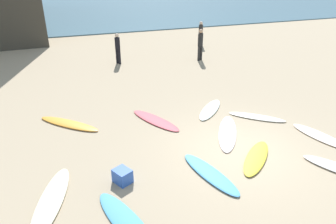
% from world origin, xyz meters
% --- Properties ---
extents(ground_plane, '(120.00, 120.00, 0.00)m').
position_xyz_m(ground_plane, '(0.00, 0.00, 0.00)').
color(ground_plane, tan).
extents(ocean_water, '(120.00, 40.00, 0.08)m').
position_xyz_m(ocean_water, '(0.00, 38.49, 0.04)').
color(ocean_water, '#426675').
rests_on(ocean_water, ground_plane).
extents(surfboard_0, '(1.04, 2.27, 0.09)m').
position_xyz_m(surfboard_0, '(-1.38, -0.77, 0.04)').
color(surfboard_0, '#4D9FE1').
rests_on(surfboard_0, ground_plane).
extents(surfboard_2, '(1.30, 2.59, 0.09)m').
position_xyz_m(surfboard_2, '(-5.47, -0.43, 0.04)').
color(surfboard_2, '#EEE5BF').
rests_on(surfboard_2, ground_plane).
extents(surfboard_3, '(1.78, 2.46, 0.06)m').
position_xyz_m(surfboard_3, '(0.19, 1.08, 0.03)').
color(surfboard_3, white).
rests_on(surfboard_3, ground_plane).
extents(surfboard_4, '(1.86, 1.81, 0.08)m').
position_xyz_m(surfboard_4, '(0.24, -0.53, 0.04)').
color(surfboard_4, yellow).
rests_on(surfboard_4, ground_plane).
extents(surfboard_5, '(1.51, 2.33, 0.07)m').
position_xyz_m(surfboard_5, '(-1.84, 2.76, 0.04)').
color(surfboard_5, '#DD515C').
rests_on(surfboard_5, ground_plane).
extents(surfboard_6, '(2.15, 2.10, 0.09)m').
position_xyz_m(surfboard_6, '(-4.82, 3.52, 0.04)').
color(surfboard_6, '#F9A236').
rests_on(surfboard_6, ground_plane).
extents(surfboard_7, '(1.80, 1.86, 0.08)m').
position_xyz_m(surfboard_7, '(0.45, 2.92, 0.04)').
color(surfboard_7, white).
rests_on(surfboard_7, ground_plane).
extents(surfboard_8, '(1.29, 2.47, 0.06)m').
position_xyz_m(surfboard_8, '(-3.90, -1.74, 0.03)').
color(surfboard_8, '#4B9FD2').
rests_on(surfboard_8, ground_plane).
extents(surfboard_9, '(1.90, 1.71, 0.07)m').
position_xyz_m(surfboard_9, '(1.80, 1.76, 0.03)').
color(surfboard_9, silver).
rests_on(surfboard_9, ground_plane).
extents(surfboard_10, '(1.04, 2.12, 0.07)m').
position_xyz_m(surfboard_10, '(2.96, -0.15, 0.03)').
color(surfboard_10, '#F5DDCA').
rests_on(surfboard_10, ground_plane).
extents(beachgoer_near, '(0.34, 0.32, 1.65)m').
position_xyz_m(beachgoer_near, '(4.43, 12.45, 0.91)').
color(beachgoer_near, black).
rests_on(beachgoer_near, ground_plane).
extents(beachgoer_mid, '(0.38, 0.38, 1.70)m').
position_xyz_m(beachgoer_mid, '(-1.68, 10.25, 0.95)').
color(beachgoer_mid, black).
rests_on(beachgoer_mid, ground_plane).
extents(beachgoer_far, '(0.37, 0.37, 1.81)m').
position_xyz_m(beachgoer_far, '(2.95, 9.32, 1.02)').
color(beachgoer_far, black).
rests_on(beachgoer_far, ground_plane).
extents(beach_cooler, '(0.54, 0.57, 0.38)m').
position_xyz_m(beach_cooler, '(-3.68, -0.27, 0.19)').
color(beach_cooler, '#2D56B2').
rests_on(beach_cooler, ground_plane).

